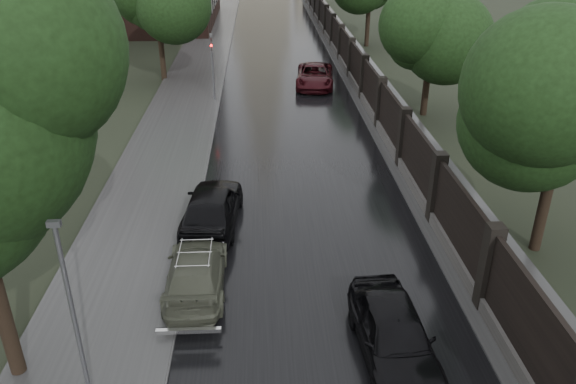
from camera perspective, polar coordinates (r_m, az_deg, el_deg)
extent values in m
cube|color=#383533|center=(41.26, 5.91, 12.54)|extent=(0.40, 75.00, 0.50)
cube|color=black|center=(40.97, 6.00, 14.24)|extent=(0.15, 75.00, 2.00)
cylinder|color=black|center=(38.79, -12.86, 15.20)|extent=(0.36, 0.36, 5.85)
cylinder|color=black|center=(19.48, 25.18, 1.68)|extent=(0.36, 0.36, 5.53)
sphere|color=black|center=(18.76, 26.47, 7.81)|extent=(4.08, 4.08, 4.08)
cylinder|color=black|center=(31.81, 14.09, 12.37)|extent=(0.36, 0.36, 5.53)
sphere|color=black|center=(31.37, 14.54, 16.28)|extent=(4.08, 4.08, 4.08)
cylinder|color=black|center=(48.99, 8.17, 17.63)|extent=(0.36, 0.36, 5.53)
cylinder|color=#59595E|center=(12.44, -20.62, -13.28)|extent=(0.10, 0.10, 5.00)
cube|color=#59595E|center=(11.07, -22.70, -2.98)|extent=(0.25, 0.12, 0.12)
cylinder|color=#59595E|center=(33.80, -7.60, 11.52)|extent=(0.12, 0.12, 3.00)
imported|color=#59595E|center=(33.35, -7.80, 14.84)|extent=(0.16, 0.20, 1.00)
sphere|color=#FF0C0C|center=(33.23, -7.81, 14.53)|extent=(0.14, 0.14, 0.14)
imported|color=#494C3D|center=(16.96, -9.31, -7.96)|extent=(1.78, 4.28, 1.24)
imported|color=black|center=(20.05, -7.75, -1.47)|extent=(2.25, 4.79, 1.58)
imported|color=black|center=(14.62, 10.72, -13.97)|extent=(1.96, 4.40, 1.47)
imported|color=black|center=(36.94, 2.75, 11.71)|extent=(2.85, 5.25, 1.40)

